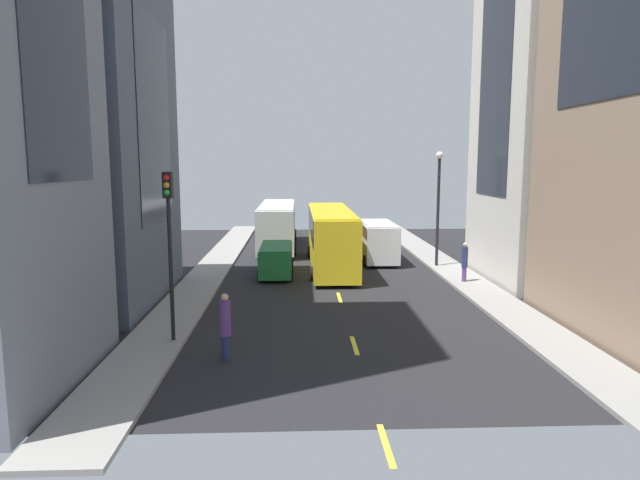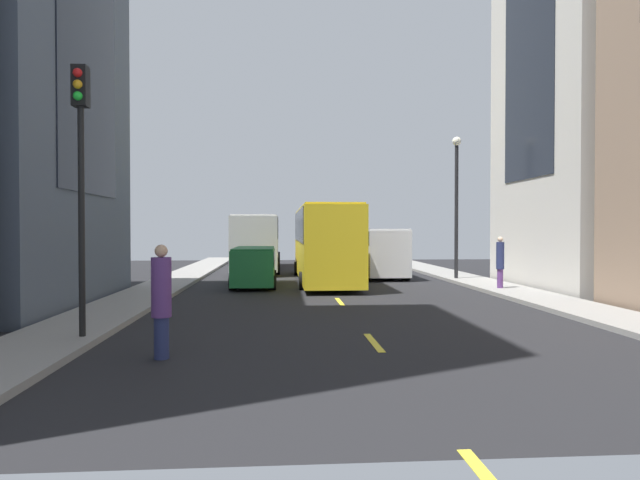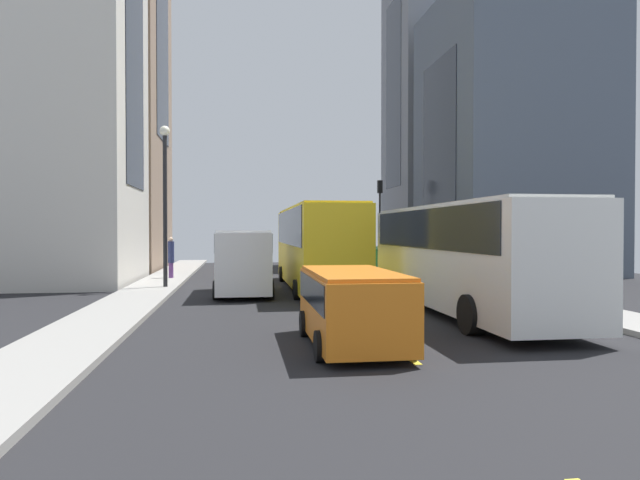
% 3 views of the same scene
% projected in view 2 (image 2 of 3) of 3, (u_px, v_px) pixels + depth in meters
% --- Properties ---
extents(ground_plane, '(40.51, 40.51, 0.00)m').
position_uv_depth(ground_plane, '(324.00, 283.00, 26.18)').
color(ground_plane, black).
extents(sidewalk_west, '(2.19, 44.00, 0.15)m').
position_uv_depth(sidewalk_west, '(171.00, 282.00, 25.66)').
color(sidewalk_west, gray).
rests_on(sidewalk_west, ground).
extents(sidewalk_east, '(2.19, 44.00, 0.15)m').
position_uv_depth(sidewalk_east, '(470.00, 280.00, 26.70)').
color(sidewalk_east, gray).
rests_on(sidewalk_east, ground).
extents(lane_stripe_1, '(0.16, 2.00, 0.01)m').
position_uv_depth(lane_stripe_1, '(374.00, 342.00, 12.22)').
color(lane_stripe_1, yellow).
rests_on(lane_stripe_1, ground).
extents(lane_stripe_2, '(0.16, 2.00, 0.01)m').
position_uv_depth(lane_stripe_2, '(340.00, 302.00, 19.20)').
color(lane_stripe_2, yellow).
rests_on(lane_stripe_2, ground).
extents(lane_stripe_3, '(0.16, 2.00, 0.01)m').
position_uv_depth(lane_stripe_3, '(324.00, 283.00, 26.18)').
color(lane_stripe_3, yellow).
rests_on(lane_stripe_3, ground).
extents(lane_stripe_4, '(0.16, 2.00, 0.01)m').
position_uv_depth(lane_stripe_4, '(315.00, 272.00, 33.16)').
color(lane_stripe_4, yellow).
rests_on(lane_stripe_4, ground).
extents(lane_stripe_5, '(0.16, 2.00, 0.01)m').
position_uv_depth(lane_stripe_5, '(309.00, 264.00, 40.14)').
color(lane_stripe_5, yellow).
rests_on(lane_stripe_5, ground).
extents(lane_stripe_6, '(0.16, 2.00, 0.01)m').
position_uv_depth(lane_stripe_6, '(304.00, 259.00, 47.12)').
color(lane_stripe_6, yellow).
rests_on(lane_stripe_6, ground).
extents(building_east_1, '(8.03, 8.30, 20.86)m').
position_uv_depth(building_east_1, '(618.00, 46.00, 23.59)').
color(building_east_1, beige).
rests_on(building_east_1, ground).
extents(city_bus_white, '(2.80, 11.44, 3.35)m').
position_uv_depth(city_bus_white, '(258.00, 238.00, 34.49)').
color(city_bus_white, silver).
rests_on(city_bus_white, ground).
extents(streetcar_yellow, '(2.70, 12.17, 3.59)m').
position_uv_depth(streetcar_yellow, '(324.00, 238.00, 26.90)').
color(streetcar_yellow, yellow).
rests_on(streetcar_yellow, ground).
extents(delivery_van_white, '(2.25, 5.22, 2.58)m').
position_uv_depth(delivery_van_white, '(381.00, 249.00, 28.96)').
color(delivery_van_white, white).
rests_on(delivery_van_white, ground).
extents(car_orange_0, '(2.02, 4.38, 1.68)m').
position_uv_depth(car_orange_0, '(322.00, 251.00, 39.32)').
color(car_orange_0, orange).
rests_on(car_orange_0, ground).
extents(car_green_1, '(1.96, 4.72, 1.74)m').
position_uv_depth(car_green_1, '(254.00, 263.00, 24.42)').
color(car_green_1, '#1E7238').
rests_on(car_green_1, ground).
extents(pedestrian_crossing_near, '(0.39, 0.39, 2.23)m').
position_uv_depth(pedestrian_crossing_near, '(161.00, 299.00, 10.67)').
color(pedestrian_crossing_near, navy).
rests_on(pedestrian_crossing_near, ground).
extents(pedestrian_waiting_curb, '(0.32, 0.32, 2.09)m').
position_uv_depth(pedestrian_waiting_curb, '(500.00, 261.00, 22.38)').
color(pedestrian_waiting_curb, '#593372').
rests_on(pedestrian_waiting_curb, ground).
extents(traffic_light_near_corner, '(0.32, 0.44, 5.98)m').
position_uv_depth(traffic_light_near_corner, '(81.00, 149.00, 12.11)').
color(traffic_light_near_corner, black).
rests_on(traffic_light_near_corner, ground).
extents(streetlamp_near, '(0.44, 0.44, 6.94)m').
position_uv_depth(streetlamp_near, '(456.00, 192.00, 26.95)').
color(streetlamp_near, black).
rests_on(streetlamp_near, ground).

